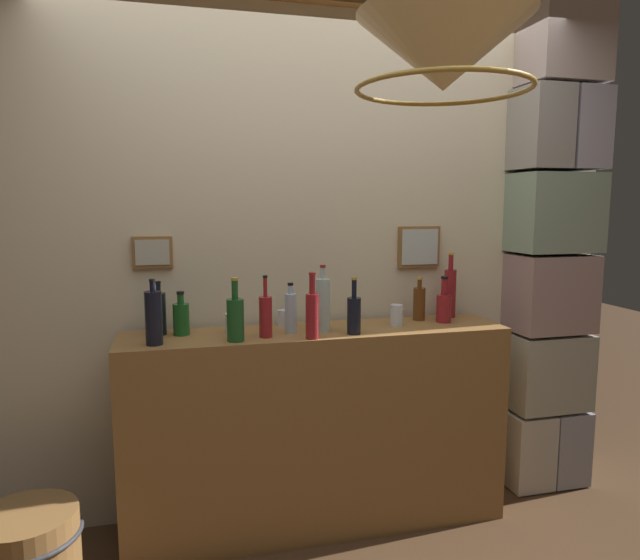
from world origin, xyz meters
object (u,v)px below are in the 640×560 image
at_px(liquor_bottle_scotch, 450,292).
at_px(glass_tumbler_shot, 397,315).
at_px(glass_tumbler_rocks, 283,318).
at_px(liquor_bottle_gin, 291,312).
at_px(liquor_bottle_whiskey, 181,318).
at_px(liquor_bottle_vodka, 419,303).
at_px(liquor_bottle_bourbon, 354,314).
at_px(pendant_lamp, 444,55).
at_px(liquor_bottle_port, 154,317).
at_px(liquor_bottle_rye, 444,306).
at_px(liquor_bottle_brandy, 235,318).
at_px(liquor_bottle_rum, 312,313).
at_px(liquor_bottle_tequila, 159,313).
at_px(glass_tumbler_highball, 232,323).
at_px(liquor_bottle_sherry, 323,304).
at_px(liquor_bottle_mezcal, 266,316).

relative_size(liquor_bottle_scotch, glass_tumbler_shot, 3.29).
bearing_deg(glass_tumbler_rocks, liquor_bottle_gin, -87.33).
xyz_separation_m(liquor_bottle_whiskey, liquor_bottle_vodka, (1.20, 0.04, 0.01)).
relative_size(liquor_bottle_bourbon, pendant_lamp, 0.42).
bearing_deg(liquor_bottle_bourbon, glass_tumbler_shot, 24.14).
xyz_separation_m(liquor_bottle_bourbon, liquor_bottle_gin, (-0.28, 0.10, 0.00)).
distance_m(liquor_bottle_scotch, liquor_bottle_port, 1.53).
distance_m(liquor_bottle_rye, liquor_bottle_gin, 0.80).
bearing_deg(liquor_bottle_brandy, liquor_bottle_gin, 21.67).
relative_size(glass_tumbler_rocks, glass_tumbler_shot, 0.75).
bearing_deg(liquor_bottle_rum, liquor_bottle_rye, 13.49).
bearing_deg(liquor_bottle_scotch, glass_tumbler_rocks, 179.50).
bearing_deg(liquor_bottle_bourbon, liquor_bottle_tequila, 166.88).
bearing_deg(glass_tumbler_highball, glass_tumbler_shot, -2.79).
relative_size(liquor_bottle_sherry, liquor_bottle_rum, 1.06).
height_order(liquor_bottle_rum, liquor_bottle_vodka, liquor_bottle_rum).
bearing_deg(liquor_bottle_mezcal, liquor_bottle_whiskey, 159.44).
relative_size(liquor_bottle_rye, pendant_lamp, 0.38).
relative_size(liquor_bottle_scotch, liquor_bottle_gin, 1.47).
bearing_deg(liquor_bottle_port, liquor_bottle_scotch, 8.64).
relative_size(liquor_bottle_whiskey, liquor_bottle_tequila, 0.81).
bearing_deg(liquor_bottle_brandy, liquor_bottle_rum, -6.36).
relative_size(liquor_bottle_mezcal, liquor_bottle_rye, 1.20).
bearing_deg(glass_tumbler_shot, glass_tumbler_highball, 177.21).
height_order(liquor_bottle_port, liquor_bottle_gin, liquor_bottle_port).
bearing_deg(liquor_bottle_vodka, liquor_bottle_gin, -171.07).
distance_m(liquor_bottle_rye, pendant_lamp, 1.43).
height_order(liquor_bottle_vodka, pendant_lamp, pendant_lamp).
relative_size(liquor_bottle_sherry, liquor_bottle_brandy, 1.12).
distance_m(liquor_bottle_whiskey, liquor_bottle_brandy, 0.29).
relative_size(liquor_bottle_tequila, glass_tumbler_rocks, 3.17).
bearing_deg(pendant_lamp, liquor_bottle_port, 138.88).
xyz_separation_m(liquor_bottle_whiskey, pendant_lamp, (0.81, -0.97, 0.98)).
xyz_separation_m(liquor_bottle_scotch, liquor_bottle_brandy, (-1.16, -0.25, -0.03)).
bearing_deg(liquor_bottle_brandy, liquor_bottle_port, 176.52).
bearing_deg(liquor_bottle_whiskey, liquor_bottle_rye, -1.85).
xyz_separation_m(liquor_bottle_port, liquor_bottle_rum, (0.69, -0.06, -0.01)).
distance_m(liquor_bottle_bourbon, liquor_bottle_sherry, 0.16).
distance_m(liquor_bottle_vodka, liquor_bottle_brandy, 1.00).
relative_size(liquor_bottle_whiskey, pendant_lamp, 0.32).
height_order(liquor_bottle_rum, glass_tumbler_rocks, liquor_bottle_rum).
distance_m(liquor_bottle_scotch, liquor_bottle_rye, 0.15).
bearing_deg(liquor_bottle_port, pendant_lamp, -41.12).
distance_m(liquor_bottle_vodka, glass_tumbler_shot, 0.19).
xyz_separation_m(liquor_bottle_port, pendant_lamp, (0.93, -0.81, 0.94)).
distance_m(liquor_bottle_scotch, pendant_lamp, 1.50).
bearing_deg(liquor_bottle_gin, liquor_bottle_mezcal, -152.88).
xyz_separation_m(liquor_bottle_bourbon, liquor_bottle_rum, (-0.21, -0.04, 0.02)).
distance_m(liquor_bottle_bourbon, glass_tumbler_highball, 0.57).
xyz_separation_m(liquor_bottle_whiskey, glass_tumbler_highball, (0.23, -0.02, -0.03)).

